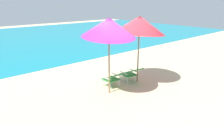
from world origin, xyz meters
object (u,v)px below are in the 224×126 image
beach_umbrella_left (109,27)px  lounge_chair_left (114,77)px  lounge_chair_right (131,73)px  beach_umbrella_right (139,25)px

beach_umbrella_left → lounge_chair_left: bearing=27.9°
lounge_chair_right → beach_umbrella_right: (0.23, -0.12, 1.84)m
lounge_chair_right → beach_umbrella_left: (-1.26, -0.16, 1.87)m
lounge_chair_left → lounge_chair_right: same height
lounge_chair_left → beach_umbrella_right: bearing=-9.4°
lounge_chair_right → beach_umbrella_right: size_ratio=0.36×
beach_umbrella_right → beach_umbrella_left: bearing=-178.6°
lounge_chair_right → beach_umbrella_left: bearing=-172.7°
lounge_chair_right → lounge_chair_left: bearing=176.4°
lounge_chair_left → beach_umbrella_left: beach_umbrella_left is taller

